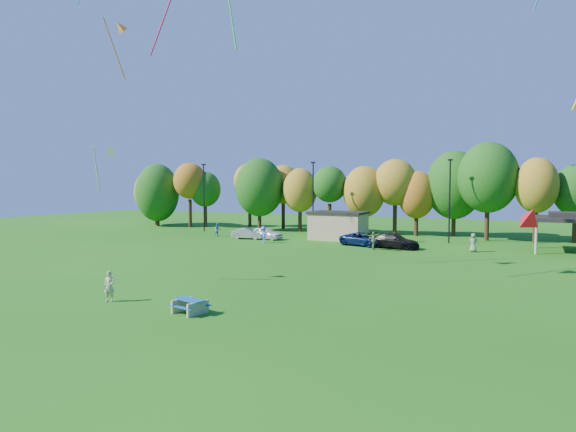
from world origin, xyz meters
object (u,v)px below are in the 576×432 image
at_px(car_c, 363,239).
at_px(car_a, 266,233).
at_px(car_b, 248,234).
at_px(car_d, 394,241).
at_px(kite_flyer, 109,286).
at_px(picnic_table, 190,305).

bearing_deg(car_c, car_a, 102.05).
height_order(car_b, car_d, car_d).
xyz_separation_m(kite_flyer, car_a, (-7.17, 31.30, -0.14)).
height_order(picnic_table, car_b, car_b).
relative_size(car_b, car_c, 0.78).
distance_m(kite_flyer, car_c, 30.66).
distance_m(picnic_table, car_b, 34.24).
height_order(car_c, car_d, car_d).
bearing_deg(picnic_table, car_a, 125.49).
bearing_deg(car_c, car_d, -83.58).
xyz_separation_m(car_b, car_d, (17.44, -1.17, 0.11)).
bearing_deg(car_b, car_c, -100.96).
xyz_separation_m(car_a, car_c, (12.04, -1.03, -0.02)).
bearing_deg(car_a, kite_flyer, -161.84).
relative_size(kite_flyer, car_a, 0.41).
distance_m(picnic_table, car_a, 33.87).
xyz_separation_m(kite_flyer, car_c, (4.88, 30.27, -0.16)).
bearing_deg(car_d, car_a, 93.15).
distance_m(kite_flyer, car_a, 32.11).
bearing_deg(car_b, car_a, -85.27).
relative_size(car_b, car_d, 0.75).
relative_size(car_c, car_d, 0.97).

